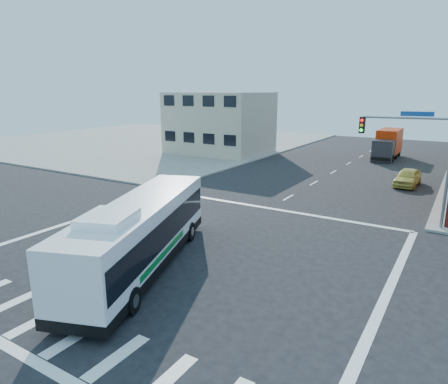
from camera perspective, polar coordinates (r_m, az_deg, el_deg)
The scene contains 7 objects.
ground at distance 21.01m, azimuth -4.81°, elevation -8.64°, with size 120.00×120.00×0.00m, color black.
sidewalk_nw at distance 69.20m, azimuth -11.12°, elevation 7.25°, with size 50.00×50.00×0.15m, color gray.
building_west at distance 53.91m, azimuth -0.59°, elevation 9.81°, with size 12.06×10.06×8.00m.
signal_mast_ne at distance 26.45m, azimuth 26.05°, elevation 5.91°, with size 7.91×1.13×8.07m.
transit_bus at distance 19.02m, azimuth -11.76°, elevation -5.72°, with size 6.60×12.27×3.59m.
box_truck at distance 53.47m, azimuth 22.33°, elevation 6.26°, with size 2.41×7.91×3.55m.
parked_car at distance 38.77m, azimuth 24.76°, elevation 1.93°, with size 1.82×4.51×1.54m, color #C6BC51.
Camera 1 is at (11.59, -15.53, 8.14)m, focal length 32.00 mm.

